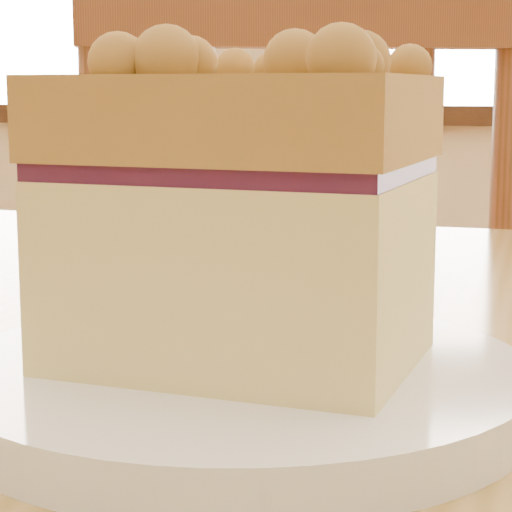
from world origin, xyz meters
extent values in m
cube|color=#34210E|center=(-1.90, 3.97, 0.76)|extent=(1.76, 0.06, 0.08)
cube|color=#A88241|center=(0.02, 0.26, 0.73)|extent=(1.31, 0.93, 0.04)
cube|color=brown|center=(-0.10, 0.85, 0.47)|extent=(0.55, 0.55, 0.04)
cylinder|color=brown|center=(0.14, 0.72, 0.71)|extent=(0.04, 0.04, 0.48)
cylinder|color=brown|center=(-0.20, 0.61, 0.71)|extent=(0.04, 0.04, 0.48)
cube|color=brown|center=(-0.03, 0.66, 0.93)|extent=(0.39, 0.16, 0.06)
cylinder|color=brown|center=(0.06, 0.69, 0.70)|extent=(0.02, 0.02, 0.42)
cylinder|color=brown|center=(-0.03, 0.66, 0.70)|extent=(0.02, 0.02, 0.42)
cylinder|color=brown|center=(-0.12, 0.63, 0.70)|extent=(0.02, 0.02, 0.42)
cylinder|color=white|center=(0.01, 0.16, 0.76)|extent=(0.21, 0.21, 0.02)
cylinder|color=white|center=(0.01, 0.16, 0.75)|extent=(0.15, 0.15, 0.01)
cube|color=#D0BC75|center=(0.01, 0.16, 0.80)|extent=(0.14, 0.11, 0.07)
cube|color=#3D1129|center=(0.01, 0.16, 0.84)|extent=(0.14, 0.11, 0.01)
cube|color=olive|center=(0.01, 0.16, 0.86)|extent=(0.14, 0.12, 0.03)
sphere|color=olive|center=(0.01, 0.20, 0.87)|extent=(0.02, 0.02, 0.02)
sphere|color=olive|center=(0.04, 0.17, 0.88)|extent=(0.02, 0.02, 0.02)
sphere|color=olive|center=(-0.02, 0.16, 0.87)|extent=(0.02, 0.02, 0.02)
sphere|color=olive|center=(-0.03, 0.21, 0.87)|extent=(0.01, 0.01, 0.01)
sphere|color=olive|center=(0.01, 0.14, 0.88)|extent=(0.02, 0.02, 0.02)
sphere|color=olive|center=(-0.01, 0.15, 0.87)|extent=(0.01, 0.01, 0.01)
sphere|color=olive|center=(0.05, 0.13, 0.88)|extent=(0.02, 0.02, 0.02)
sphere|color=olive|center=(-0.03, 0.15, 0.88)|extent=(0.02, 0.02, 0.02)
sphere|color=olive|center=(-0.03, 0.21, 0.87)|extent=(0.02, 0.02, 0.02)
sphere|color=olive|center=(0.06, 0.15, 0.87)|extent=(0.02, 0.02, 0.02)
sphere|color=olive|center=(-0.04, 0.18, 0.88)|extent=(0.02, 0.02, 0.02)
sphere|color=olive|center=(-0.04, 0.18, 0.88)|extent=(0.02, 0.02, 0.02)
sphere|color=olive|center=(0.05, 0.15, 0.87)|extent=(0.01, 0.01, 0.01)
sphere|color=olive|center=(-0.02, 0.18, 0.88)|extent=(0.02, 0.02, 0.02)
sphere|color=olive|center=(-0.05, 0.20, 0.84)|extent=(0.01, 0.01, 0.01)
sphere|color=olive|center=(-0.06, 0.14, 0.85)|extent=(0.02, 0.02, 0.02)
sphere|color=olive|center=(-0.06, 0.15, 0.82)|extent=(0.01, 0.01, 0.01)
sphere|color=olive|center=(-0.06, 0.16, 0.82)|extent=(0.01, 0.01, 0.01)
sphere|color=olive|center=(-0.05, 0.20, 0.86)|extent=(0.01, 0.01, 0.01)
camera|label=1|loc=(0.09, -0.19, 0.87)|focal=70.00mm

